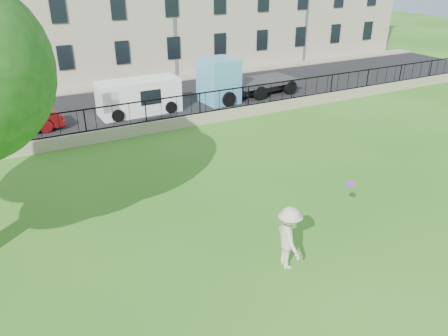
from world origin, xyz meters
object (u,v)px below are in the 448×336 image
frisbee (350,184)px  red_sedan (15,120)px  blue_truck (248,76)px  white_van (139,97)px  man (289,238)px

frisbee → red_sedan: size_ratio=0.06×
red_sedan → blue_truck: size_ratio=0.71×
red_sedan → white_van: size_ratio=0.99×
man → frisbee: size_ratio=7.08×
white_van → red_sedan: bearing=-177.7°
red_sedan → frisbee: bearing=-154.5°
white_van → blue_truck: blue_truck is taller
white_van → frisbee: bearing=-82.9°
man → red_sedan: bearing=34.1°
man → blue_truck: 17.57m
frisbee → red_sedan: bearing=121.3°
man → white_van: white_van is taller
man → red_sedan: man is taller
white_van → blue_truck: bearing=-1.0°
man → frisbee: 3.04m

